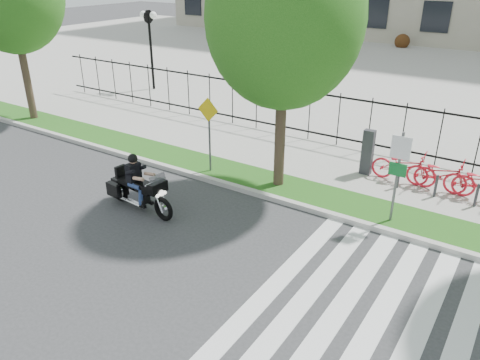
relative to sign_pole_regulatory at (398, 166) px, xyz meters
The scene contains 12 objects.
ground 6.02m from the sign_pole_regulatory, 127.37° to the right, with size 120.00×120.00×0.00m, color #323234.
curb 3.90m from the sign_pole_regulatory, behind, with size 60.00×0.20×0.15m, color #B1AEA6.
grass_verge 3.89m from the sign_pole_regulatory, behind, with size 60.00×1.50×0.15m, color #1C4B12.
sidewalk 4.82m from the sign_pole_regulatory, 140.62° to the left, with size 60.00×3.50×0.15m, color #9E9C94.
plaza 20.79m from the sign_pole_regulatory, 99.72° to the left, with size 80.00×34.00×0.10m, color #9E9C94.
crosswalk_stripes 5.07m from the sign_pole_regulatory, 73.83° to the right, with size 5.70×8.00×0.01m, color silver, non-canonical shape.
iron_fence 5.83m from the sign_pole_regulatory, 127.12° to the left, with size 30.00×0.06×2.00m, color black, non-canonical shape.
lamp_post_left 17.25m from the sign_pole_regulatory, 154.41° to the left, with size 1.06×0.70×4.25m.
street_tree_1 4.99m from the sign_pole_regulatory, behind, with size 4.40×4.40×7.51m.
sign_pole_regulatory is the anchor object (origin of this frame).
sign_pole_warning 6.06m from the sign_pole_regulatory, behind, with size 0.78×0.09×2.49m.
motorcycle_rider 7.05m from the sign_pole_regulatory, 153.90° to the right, with size 2.62×0.84×2.02m.
Camera 1 is at (6.17, -6.82, 6.46)m, focal length 35.00 mm.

